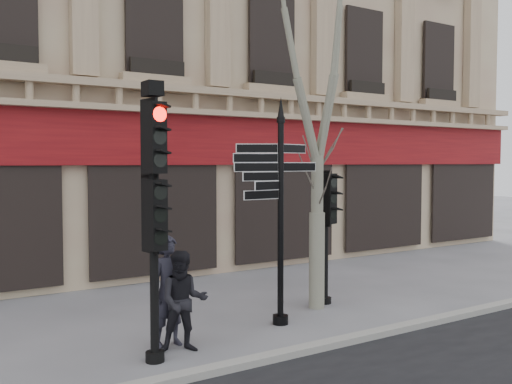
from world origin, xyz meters
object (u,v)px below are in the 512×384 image
at_px(fingerpost, 281,172).
at_px(traffic_signal_main, 153,186).
at_px(pedestrian_b, 183,301).
at_px(pedestrian_a, 169,291).
at_px(plane_tree, 318,46).
at_px(traffic_signal_secondary, 326,213).

xyz_separation_m(fingerpost, traffic_signal_main, (-2.76, -0.61, -0.17)).
bearing_deg(pedestrian_b, pedestrian_a, 124.17).
bearing_deg(traffic_signal_main, fingerpost, 5.94).
xyz_separation_m(traffic_signal_main, pedestrian_a, (0.49, 0.57, -1.75)).
xyz_separation_m(fingerpost, pedestrian_b, (-2.19, -0.42, -2.03)).
relative_size(traffic_signal_main, pedestrian_b, 2.60).
bearing_deg(pedestrian_a, fingerpost, -7.51).
bearing_deg(plane_tree, pedestrian_b, -164.33).
bearing_deg(traffic_signal_secondary, pedestrian_b, -175.99).
bearing_deg(fingerpost, traffic_signal_main, -160.07).
distance_m(traffic_signal_secondary, pedestrian_a, 4.18).
distance_m(fingerpost, plane_tree, 2.92).
bearing_deg(traffic_signal_main, plane_tree, 9.50).
bearing_deg(pedestrian_a, traffic_signal_secondary, 2.80).
distance_m(pedestrian_a, pedestrian_b, 0.41).
distance_m(fingerpost, traffic_signal_main, 2.83).
height_order(traffic_signal_main, pedestrian_a, traffic_signal_main).
bearing_deg(traffic_signal_secondary, plane_tree, -166.28).
distance_m(traffic_signal_main, plane_tree, 5.04).
xyz_separation_m(fingerpost, traffic_signal_secondary, (1.71, 0.76, -0.89)).
relative_size(traffic_signal_main, pedestrian_a, 2.30).
bearing_deg(pedestrian_a, pedestrian_b, -86.84).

